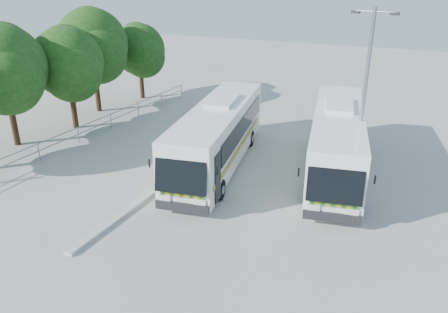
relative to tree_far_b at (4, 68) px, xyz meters
The scene contains 10 objects.
ground 13.85m from the tree_far_b, ahead, with size 100.00×100.00×0.00m, color #A9A9A3.
kerb_divider 11.65m from the tree_far_b, ahead, with size 0.40×16.00×0.15m, color #B2B2AD.
railing 5.62m from the tree_far_b, 42.90° to the left, with size 0.06×22.00×1.00m.
tree_far_b is the anchor object (origin of this frame).
tree_far_c 4.01m from the tree_far_b, 77.09° to the left, with size 4.97×4.69×6.49m.
tree_far_d 7.61m from the tree_far_b, 92.23° to the left, with size 5.62×5.30×7.33m.
tree_far_e 12.13m from the tree_far_b, 88.17° to the left, with size 4.54×4.28×5.92m.
coach_main 12.57m from the tree_far_b, 11.20° to the left, with size 4.43×11.71×3.19m.
coach_adjacent 18.39m from the tree_far_b, 13.22° to the left, with size 4.47×11.59×3.16m.
lamppost 19.13m from the tree_far_b, ahead, with size 1.97×0.56×8.09m.
Camera 1 is at (8.36, -15.36, 9.25)m, focal length 35.00 mm.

